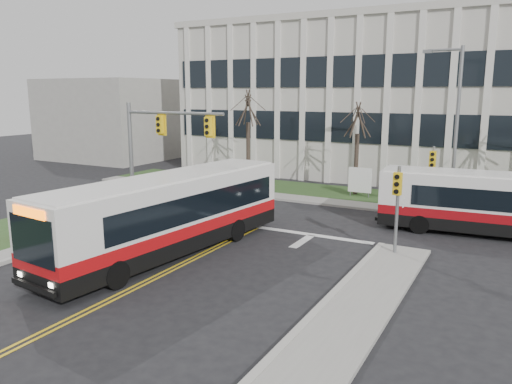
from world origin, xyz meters
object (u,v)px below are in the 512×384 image
object	(u,v)px
streetlight	(454,121)
bus_cross	(500,206)
directory_sign	(360,181)
newspaper_box_red	(20,230)
bus_main	(169,216)

from	to	relation	value
streetlight	bus_cross	distance (m)	6.11
directory_sign	newspaper_box_red	bearing A→B (deg)	-123.84
bus_cross	newspaper_box_red	size ratio (longest dim) A/B	11.53
directory_sign	newspaper_box_red	distance (m)	19.90
streetlight	bus_cross	bearing A→B (deg)	-54.39
bus_main	directory_sign	bearing A→B (deg)	81.99
streetlight	bus_cross	world-z (taller)	streetlight
bus_cross	bus_main	bearing A→B (deg)	-56.51
bus_cross	directory_sign	bearing A→B (deg)	-126.80
streetlight	bus_main	world-z (taller)	streetlight
bus_main	newspaper_box_red	xyz separation A→B (m)	(-7.30, -1.75, -1.16)
directory_sign	newspaper_box_red	xyz separation A→B (m)	(-11.07, -16.52, -0.70)
streetlight	newspaper_box_red	xyz separation A→B (m)	(-16.60, -15.22, -4.72)
bus_main	bus_cross	bearing A→B (deg)	44.54
bus_cross	streetlight	bearing A→B (deg)	-149.12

